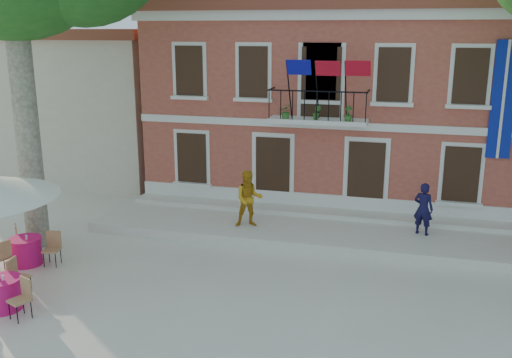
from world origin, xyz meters
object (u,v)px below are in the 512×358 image
at_px(cafe_table_1, 3,292).
at_px(cafe_table_3, 26,250).
at_px(pedestrian_orange, 249,199).
at_px(pedestrian_navy, 423,209).

xyz_separation_m(cafe_table_1, cafe_table_3, (-1.16, 2.43, 0.00)).
height_order(pedestrian_orange, cafe_table_1, pedestrian_orange).
bearing_deg(pedestrian_orange, pedestrian_navy, -12.60).
height_order(pedestrian_navy, cafe_table_1, pedestrian_navy).
xyz_separation_m(pedestrian_navy, cafe_table_1, (-9.56, -6.98, -0.68)).
height_order(cafe_table_1, cafe_table_3, same).
bearing_deg(pedestrian_navy, pedestrian_orange, 25.45).
distance_m(pedestrian_navy, pedestrian_orange, 5.37).
bearing_deg(cafe_table_3, cafe_table_1, -64.54).
bearing_deg(cafe_table_1, pedestrian_navy, 36.15).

